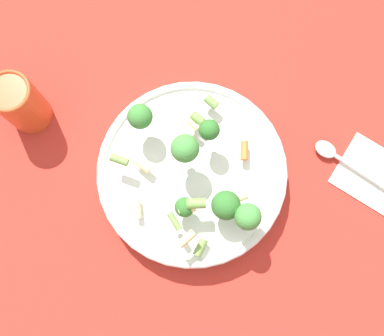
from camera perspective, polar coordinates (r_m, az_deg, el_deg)
name	(u,v)px	position (r m, az deg, el deg)	size (l,w,h in m)	color
ground_plane	(192,177)	(0.72, 0.00, -1.13)	(3.00, 3.00, 0.00)	#B72D23
bowl	(192,173)	(0.70, 0.00, -0.69)	(0.29, 0.29, 0.05)	white
pasta_salad	(200,174)	(0.63, 1.01, -0.72)	(0.24, 0.20, 0.08)	#8CB766
cup	(20,103)	(0.75, -20.95, 7.70)	(0.07, 0.07, 0.11)	#CC4C23
napkin	(384,181)	(0.78, 23.21, -1.56)	(0.18, 0.16, 0.01)	white
spoon	(350,165)	(0.76, 19.47, 0.32)	(0.19, 0.10, 0.01)	silver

